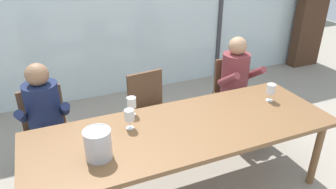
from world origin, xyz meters
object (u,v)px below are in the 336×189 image
Objects in this scene: wine_glass_near_bucket at (131,103)px; wine_glass_center_pour at (271,90)px; dining_table at (184,133)px; person_maroon_top at (239,81)px; chair_near_curtain at (46,125)px; wine_glass_by_left_taster at (129,115)px; chair_left_of_center at (150,106)px; person_navy_polo at (45,118)px; ice_bucket_primary at (98,144)px; chair_center at (233,89)px.

wine_glass_near_bucket is 1.36m from wine_glass_center_pour.
person_maroon_top reaches higher than dining_table.
chair_near_curtain is 1.04m from wine_glass_by_left_taster.
chair_left_of_center reaches higher than dining_table.
person_navy_polo and person_maroon_top have the same top height.
chair_left_of_center is at bearing 58.90° from wine_glass_by_left_taster.
person_navy_polo is 6.81× the size of wine_glass_near_bucket.
ice_bucket_primary is at bearing -170.37° from dining_table.
person_navy_polo is 0.94m from ice_bucket_primary.
wine_glass_near_bucket is at bearing -156.10° from chair_center.
chair_left_of_center is 0.73× the size of person_navy_polo.
person_maroon_top is at bearing -101.82° from chair_center.
chair_left_of_center is at bearing -175.08° from chair_center.
ice_bucket_primary is (-1.81, -0.87, 0.18)m from person_maroon_top.
wine_glass_center_pour reaches higher than chair_center.
chair_center is at bearing 68.51° from person_maroon_top.
wine_glass_near_bucket is at bearing 132.46° from dining_table.
chair_left_of_center is 0.90m from wine_glass_by_left_taster.
wine_glass_by_left_taster is (0.66, -0.73, 0.35)m from chair_near_curtain.
wine_glass_by_left_taster is at bearing 177.85° from wine_glass_center_pour.
chair_near_curtain is at bearing 140.45° from dining_table.
chair_center is 4.98× the size of wine_glass_near_bucket.
dining_table is 3.06× the size of chair_left_of_center.
person_maroon_top reaches higher than wine_glass_by_left_taster.
person_maroon_top is at bearing 20.97° from wine_glass_by_left_taster.
chair_left_of_center is 0.73× the size of person_maroon_top.
dining_table is 1.01m from wine_glass_center_pour.
wine_glass_center_pour is at bearing -15.30° from person_navy_polo.
chair_left_of_center and chair_center have the same top height.
chair_left_of_center is at bearing -8.62° from chair_near_curtain.
person_navy_polo is (-1.08, 0.74, 0.01)m from dining_table.
dining_table is 1.42m from chair_near_curtain.
wine_glass_by_left_taster is (-1.49, -0.57, 0.18)m from person_maroon_top.
chair_left_of_center is at bearing 142.23° from wine_glass_center_pour.
chair_center is 1.73m from wine_glass_by_left_taster.
chair_left_of_center is 1.30m from wine_glass_center_pour.
person_maroon_top reaches higher than ice_bucket_primary.
person_navy_polo is (0.01, -0.16, 0.17)m from chair_near_curtain.
ice_bucket_primary is (0.33, -0.87, 0.18)m from person_navy_polo.
chair_left_of_center is 1.11m from person_navy_polo.
ice_bucket_primary is at bearing -133.44° from chair_left_of_center.
chair_near_curtain and chair_center have the same top height.
person_navy_polo is (-2.19, -0.15, 0.17)m from chair_center.
dining_table is 0.90m from chair_left_of_center.
chair_center is at bearing 38.80° from dining_table.
person_maroon_top is 6.81× the size of wine_glass_center_pour.
dining_table is at bearing 9.63° from ice_bucket_primary.
ice_bucket_primary reaches higher than chair_left_of_center.
chair_center is 2.15m from ice_bucket_primary.
chair_left_of_center is 1.08m from person_maroon_top.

